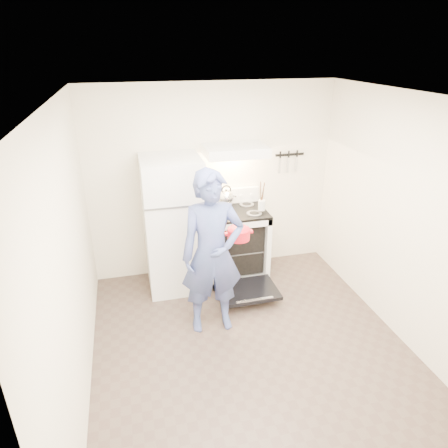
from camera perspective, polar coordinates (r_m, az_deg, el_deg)
The scene contains 15 objects.
floor at distance 4.34m, azimuth 4.06°, elevation -17.50°, with size 3.60×3.60×0.00m, color #4E4036.
back_wall at distance 5.24m, azimuth -1.62°, elevation 6.05°, with size 3.20×0.02×2.50m, color silver.
refrigerator at distance 4.97m, azimuth -7.21°, elevation -0.12°, with size 0.70×0.70×1.70m, color white.
stove_body at distance 5.30m, azimuth 1.68°, elevation -2.97°, with size 0.76×0.65×0.92m, color white.
cooktop at distance 5.10m, azimuth 1.75°, elevation 1.78°, with size 0.76×0.65×0.03m, color black.
backsplash at distance 5.32m, azimuth 0.93°, elevation 4.06°, with size 0.76×0.07×0.20m, color white.
oven_door at distance 4.98m, azimuth 3.51°, elevation -9.44°, with size 0.70×0.54×0.04m, color black.
oven_rack at distance 5.31m, azimuth 1.68°, elevation -3.16°, with size 0.60×0.52×0.01m, color gray.
range_hood at distance 4.93m, azimuth 1.62°, elevation 10.45°, with size 0.76×0.50×0.12m, color white.
knife_strip at distance 5.45m, azimuth 9.37°, elevation 9.76°, with size 0.40×0.02×0.03m, color black.
pizza_stone at distance 5.33m, azimuth 1.80°, elevation -2.93°, with size 0.35×0.35×0.02m, color #8C6B4F.
tea_kettle at distance 5.17m, azimuth 0.32°, elevation 4.01°, with size 0.24×0.20×0.29m, color silver, non-canonical shape.
utensil_jar at distance 5.03m, azimuth 5.40°, elevation 2.70°, with size 0.09×0.09×0.13m, color silver.
person at distance 4.15m, azimuth -1.68°, elevation -4.32°, with size 0.66×0.43×1.81m, color #324975.
dutch_oven at distance 4.49m, azimuth 2.11°, elevation -1.47°, with size 0.32×0.25×0.22m, color red, non-canonical shape.
Camera 1 is at (-1.07, -3.06, 2.89)m, focal length 32.00 mm.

